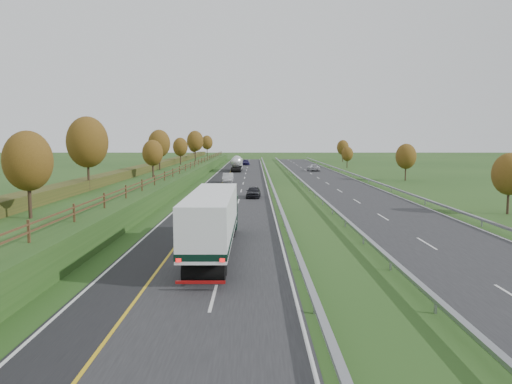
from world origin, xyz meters
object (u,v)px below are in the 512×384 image
car_oncoming (313,168)px  car_small_far (246,162)px  car_dark_near (253,192)px  car_silver_mid (228,178)px  box_lorry (213,219)px  road_tanker (237,163)px

car_oncoming → car_small_far: bearing=-61.5°
car_dark_near → car_oncoming: bearing=79.1°
car_silver_mid → car_small_far: car_silver_mid is taller
car_silver_mid → car_small_far: size_ratio=1.00×
box_lorry → car_small_far: 111.52m
car_dark_near → car_silver_mid: size_ratio=0.85×
car_dark_near → car_oncoming: (13.76, 52.98, 0.02)m
road_tanker → car_silver_mid: bearing=-90.6°
road_tanker → car_small_far: 27.45m
box_lorry → road_tanker: bearing=91.1°
road_tanker → car_oncoming: size_ratio=2.11×
box_lorry → road_tanker: size_ratio=1.45×
box_lorry → car_silver_mid: 52.53m
box_lorry → car_oncoming: 85.76m
road_tanker → car_oncoming: bearing=0.2°
car_silver_mid → car_small_far: (1.90, 59.04, -0.10)m
box_lorry → car_silver_mid: box_lorry is taller
car_silver_mid → car_oncoming: 36.51m
car_small_far → box_lorry: bearing=-94.6°
road_tanker → car_dark_near: bearing=-85.7°
box_lorry → road_tanker: box_lorry is taller
car_silver_mid → car_oncoming: (18.09, 31.72, -0.08)m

